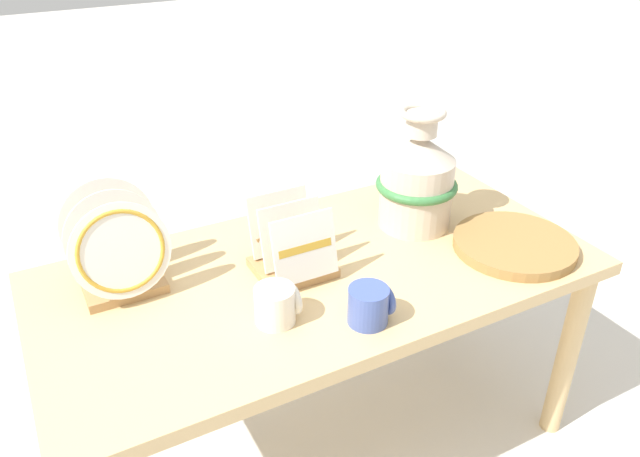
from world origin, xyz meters
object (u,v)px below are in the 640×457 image
(dish_rack_round_plates, at_px, (118,254))
(wicker_charger_stack, at_px, (514,245))
(ceramic_vase, at_px, (417,178))
(mug_cobalt_glaze, at_px, (370,305))
(dish_rack_square_plates, at_px, (292,252))
(mug_cream_glaze, at_px, (277,304))

(dish_rack_round_plates, bearing_deg, wicker_charger_stack, -17.71)
(ceramic_vase, relative_size, dish_rack_round_plates, 1.36)
(mug_cobalt_glaze, bearing_deg, dish_rack_square_plates, 103.81)
(ceramic_vase, height_order, mug_cream_glaze, ceramic_vase)
(mug_cobalt_glaze, bearing_deg, wicker_charger_stack, 8.78)
(dish_rack_square_plates, relative_size, wicker_charger_stack, 0.58)
(ceramic_vase, height_order, mug_cobalt_glaze, ceramic_vase)
(dish_rack_square_plates, xyz_separation_m, mug_cream_glaze, (-0.11, -0.15, -0.01))
(wicker_charger_stack, bearing_deg, dish_rack_round_plates, 162.29)
(mug_cobalt_glaze, relative_size, mug_cream_glaze, 1.00)
(dish_rack_round_plates, height_order, wicker_charger_stack, dish_rack_round_plates)
(wicker_charger_stack, height_order, mug_cobalt_glaze, mug_cobalt_glaze)
(dish_rack_square_plates, bearing_deg, dish_rack_round_plates, 162.68)
(ceramic_vase, relative_size, wicker_charger_stack, 1.06)
(dish_rack_round_plates, distance_m, mug_cobalt_glaze, 0.57)
(wicker_charger_stack, distance_m, mug_cobalt_glaze, 0.48)
(dish_rack_round_plates, bearing_deg, dish_rack_square_plates, -17.32)
(ceramic_vase, bearing_deg, dish_rack_round_plates, 175.28)
(dish_rack_round_plates, height_order, mug_cobalt_glaze, dish_rack_round_plates)
(ceramic_vase, relative_size, mug_cobalt_glaze, 3.42)
(mug_cobalt_glaze, distance_m, mug_cream_glaze, 0.20)
(dish_rack_round_plates, bearing_deg, mug_cream_glaze, -46.00)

